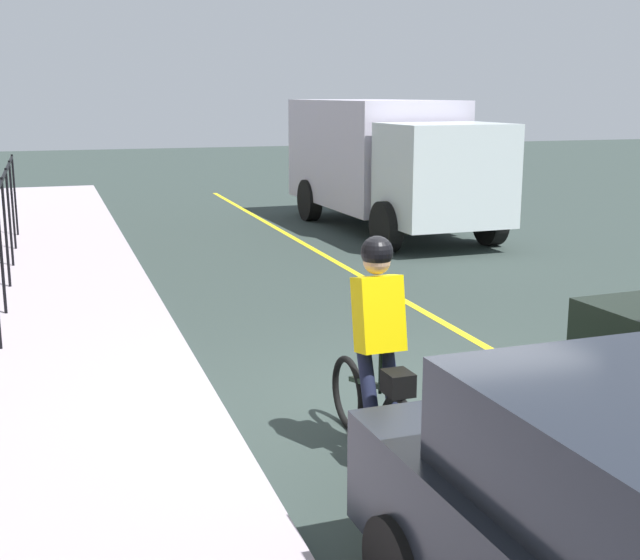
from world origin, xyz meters
TOP-DOWN VIEW (x-y plane):
  - ground_plane at (0.00, 0.00)m, footprint 80.00×80.00m
  - lane_line_centre at (0.00, -1.60)m, footprint 36.00×0.12m
  - sidewalk at (0.00, 3.40)m, footprint 40.00×3.20m
  - cyclist_lead at (-0.97, 0.76)m, footprint 1.71×0.37m
  - box_truck_background at (10.02, -3.84)m, footprint 6.79×2.72m

SIDE VIEW (x-z plane):
  - ground_plane at x=0.00m, z-range 0.00..0.00m
  - lane_line_centre at x=0.00m, z-range 0.00..0.01m
  - sidewalk at x=0.00m, z-range 0.00..0.15m
  - cyclist_lead at x=-0.97m, z-range 0.00..1.82m
  - box_truck_background at x=10.02m, z-range 0.16..2.94m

